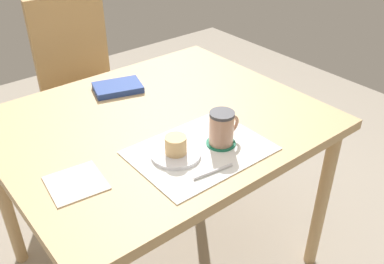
{
  "coord_description": "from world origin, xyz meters",
  "views": [
    {
      "loc": [
        -0.71,
        -1.07,
        1.47
      ],
      "look_at": [
        -0.02,
        -0.2,
        0.77
      ],
      "focal_mm": 40.0,
      "sensor_mm": 36.0,
      "label": 1
    }
  ],
  "objects_px": {
    "pastry": "(176,145)",
    "small_book": "(117,88)",
    "pastry_plate": "(176,154)",
    "wooden_chair": "(85,84)",
    "dining_table": "(160,136)",
    "coffee_mug": "(222,128)"
  },
  "relations": [
    {
      "from": "wooden_chair",
      "to": "pastry",
      "type": "bearing_deg",
      "value": 82.47
    },
    {
      "from": "pastry",
      "to": "coffee_mug",
      "type": "distance_m",
      "value": 0.16
    },
    {
      "from": "pastry_plate",
      "to": "pastry",
      "type": "height_order",
      "value": "pastry"
    },
    {
      "from": "pastry",
      "to": "dining_table",
      "type": "bearing_deg",
      "value": 67.52
    },
    {
      "from": "dining_table",
      "to": "wooden_chair",
      "type": "bearing_deg",
      "value": 83.22
    },
    {
      "from": "coffee_mug",
      "to": "small_book",
      "type": "xyz_separation_m",
      "value": [
        -0.06,
        0.53,
        -0.05
      ]
    },
    {
      "from": "dining_table",
      "to": "wooden_chair",
      "type": "xyz_separation_m",
      "value": [
        0.1,
        0.81,
        -0.13
      ]
    },
    {
      "from": "pastry",
      "to": "small_book",
      "type": "height_order",
      "value": "pastry"
    },
    {
      "from": "wooden_chair",
      "to": "small_book",
      "type": "bearing_deg",
      "value": 82.3
    },
    {
      "from": "small_book",
      "to": "dining_table",
      "type": "bearing_deg",
      "value": -72.74
    },
    {
      "from": "dining_table",
      "to": "small_book",
      "type": "bearing_deg",
      "value": 90.54
    },
    {
      "from": "pastry_plate",
      "to": "pastry",
      "type": "xyz_separation_m",
      "value": [
        0.0,
        -0.0,
        0.03
      ]
    },
    {
      "from": "wooden_chair",
      "to": "small_book",
      "type": "height_order",
      "value": "wooden_chair"
    },
    {
      "from": "dining_table",
      "to": "coffee_mug",
      "type": "relative_size",
      "value": 9.77
    },
    {
      "from": "dining_table",
      "to": "coffee_mug",
      "type": "distance_m",
      "value": 0.3
    },
    {
      "from": "pastry_plate",
      "to": "wooden_chair",
      "type": "bearing_deg",
      "value": 79.66
    },
    {
      "from": "pastry_plate",
      "to": "coffee_mug",
      "type": "relative_size",
      "value": 1.36
    },
    {
      "from": "pastry",
      "to": "coffee_mug",
      "type": "relative_size",
      "value": 0.6
    },
    {
      "from": "pastry_plate",
      "to": "coffee_mug",
      "type": "height_order",
      "value": "coffee_mug"
    },
    {
      "from": "dining_table",
      "to": "pastry_plate",
      "type": "distance_m",
      "value": 0.25
    },
    {
      "from": "pastry",
      "to": "pastry_plate",
      "type": "bearing_deg",
      "value": 90.0
    },
    {
      "from": "pastry_plate",
      "to": "small_book",
      "type": "xyz_separation_m",
      "value": [
        0.09,
        0.5,
        0.0
      ]
    }
  ]
}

